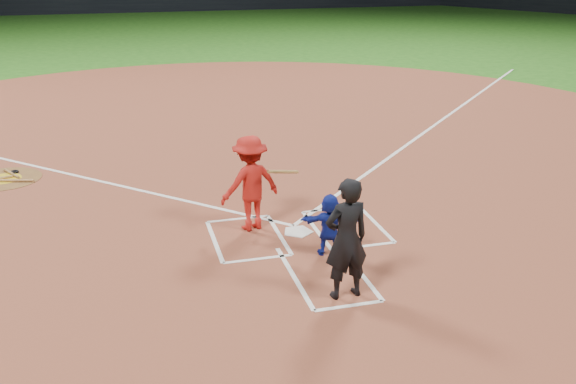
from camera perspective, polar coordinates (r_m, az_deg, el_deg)
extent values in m
plane|color=#225A16|center=(12.19, 0.87, -3.63)|extent=(120.00, 120.00, 0.00)
cylinder|color=brown|center=(17.68, -4.50, 4.17)|extent=(28.00, 28.00, 0.01)
cylinder|color=white|center=(12.18, 0.87, -3.54)|extent=(0.60, 0.60, 0.02)
cylinder|color=brown|center=(16.37, -23.96, 1.07)|extent=(1.70, 1.70, 0.01)
cylinder|color=gold|center=(16.37, -23.96, 1.09)|extent=(0.80, 0.80, 0.00)
cylinder|color=brown|center=(16.57, -23.36, 1.52)|extent=(0.46, 0.77, 0.06)
cylinder|color=olive|center=(16.03, -23.06, 0.95)|extent=(0.83, 0.28, 0.06)
torus|color=black|center=(16.71, -23.12, 1.68)|extent=(0.19, 0.19, 0.05)
imported|color=#122296|center=(11.14, 3.73, -2.91)|extent=(1.08, 0.64, 1.11)
imported|color=black|center=(9.65, 5.22, -4.18)|extent=(0.75, 0.54, 1.93)
cube|color=white|center=(12.80, -4.49, -2.40)|extent=(1.22, 0.08, 0.01)
cube|color=white|center=(11.17, -2.69, -5.96)|extent=(1.22, 0.08, 0.01)
cube|color=white|center=(12.10, -0.82, -3.75)|extent=(0.08, 1.83, 0.01)
cube|color=white|center=(11.88, -6.54, -4.36)|extent=(0.08, 1.83, 0.01)
cube|color=white|center=(13.26, 3.86, -1.53)|extent=(1.22, 0.08, 0.01)
cube|color=white|center=(11.70, 6.75, -4.80)|extent=(1.22, 0.08, 0.01)
cube|color=white|center=(12.28, 2.53, -3.37)|extent=(0.08, 1.83, 0.01)
cube|color=white|center=(12.68, 7.80, -2.76)|extent=(0.08, 1.83, 0.01)
cube|color=white|center=(10.58, 0.54, -7.54)|extent=(0.08, 2.20, 0.01)
cube|color=white|center=(10.90, 6.15, -6.78)|extent=(0.08, 2.20, 0.01)
cube|color=white|center=(9.83, 5.44, -10.04)|extent=(1.10, 0.08, 0.01)
cube|color=white|center=(21.30, 13.90, 6.51)|extent=(14.21, 14.21, 0.01)
imported|color=#AF1913|center=(12.04, -3.36, 0.79)|extent=(1.32, 0.98, 1.83)
cylinder|color=#A97D3E|center=(11.96, -0.42, 1.81)|extent=(0.73, 0.53, 0.28)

